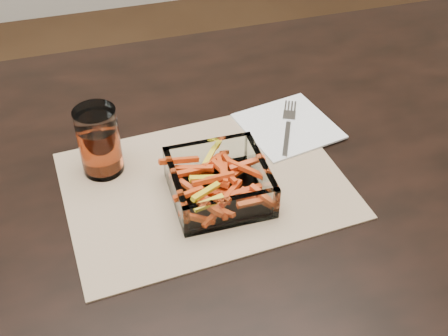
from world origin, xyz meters
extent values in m
cube|color=black|center=(0.00, 0.00, 0.73)|extent=(1.60, 0.90, 0.03)
cylinder|color=black|center=(0.72, 0.37, 0.36)|extent=(0.06, 0.06, 0.72)
cube|color=tan|center=(-0.08, -0.06, 0.75)|extent=(0.47, 0.36, 0.00)
cube|color=white|center=(-0.07, -0.09, 0.76)|extent=(0.15, 0.15, 0.01)
cube|color=white|center=(-0.07, -0.02, 0.78)|extent=(0.15, 0.01, 0.06)
cube|color=white|center=(-0.07, -0.16, 0.78)|extent=(0.15, 0.01, 0.06)
cube|color=white|center=(-0.14, -0.09, 0.78)|extent=(0.01, 0.15, 0.06)
cube|color=white|center=(0.00, -0.09, 0.78)|extent=(0.01, 0.15, 0.06)
cylinder|color=white|center=(-0.24, 0.03, 0.81)|extent=(0.07, 0.07, 0.12)
cylinder|color=#AC3B18|center=(-0.24, 0.03, 0.80)|extent=(0.06, 0.06, 0.08)
cube|color=white|center=(0.11, 0.04, 0.76)|extent=(0.18, 0.18, 0.00)
cube|color=silver|center=(0.09, 0.01, 0.76)|extent=(0.05, 0.09, 0.00)
cube|color=silver|center=(0.12, 0.07, 0.76)|extent=(0.03, 0.04, 0.00)
cube|color=silver|center=(0.12, 0.10, 0.76)|extent=(0.02, 0.03, 0.00)
cube|color=silver|center=(0.13, 0.10, 0.76)|extent=(0.02, 0.03, 0.00)
cube|color=silver|center=(0.13, 0.10, 0.76)|extent=(0.02, 0.03, 0.00)
cube|color=silver|center=(0.14, 0.09, 0.76)|extent=(0.02, 0.03, 0.00)
camera|label=1|loc=(-0.25, -0.72, 1.38)|focal=45.00mm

